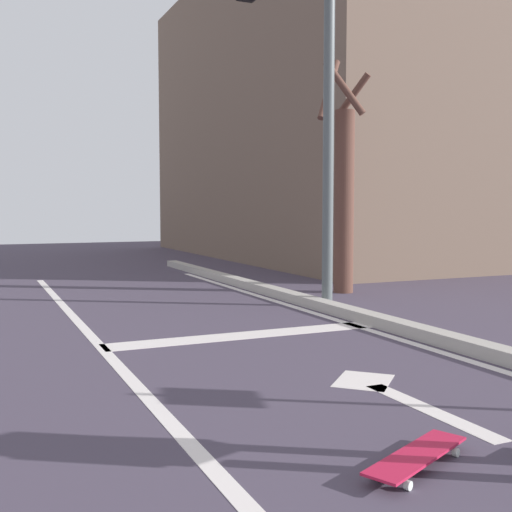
# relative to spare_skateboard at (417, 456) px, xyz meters

# --- Properties ---
(lane_line_center) EXTENTS (0.12, 20.00, 0.01)m
(lane_line_center) POSITION_rel_spare_skateboard_xyz_m (-1.06, 0.60, -0.06)
(lane_line_center) COLOR silver
(lane_line_center) RESTS_ON ground
(stop_bar) EXTENTS (3.26, 0.40, 0.01)m
(stop_bar) POSITION_rel_spare_skateboard_xyz_m (0.57, 3.80, -0.06)
(stop_bar) COLOR silver
(stop_bar) RESTS_ON ground
(lane_arrow_stem) EXTENTS (0.16, 1.40, 0.01)m
(lane_arrow_stem) POSITION_rel_spare_skateboard_xyz_m (0.73, 0.78, -0.06)
(lane_arrow_stem) COLOR silver
(lane_arrow_stem) RESTS_ON ground
(lane_arrow_head) EXTENTS (0.71, 0.71, 0.01)m
(lane_arrow_head) POSITION_rel_spare_skateboard_xyz_m (0.73, 1.63, -0.06)
(lane_arrow_head) COLOR silver
(lane_arrow_head) RESTS_ON ground
(spare_skateboard) EXTENTS (0.87, 0.55, 0.08)m
(spare_skateboard) POSITION_rel_spare_skateboard_xyz_m (0.00, 0.00, 0.00)
(spare_skateboard) COLOR #B81A3B
(spare_skateboard) RESTS_ON ground
(traffic_signal_mast) EXTENTS (5.22, 0.34, 5.26)m
(traffic_signal_mast) POSITION_rel_spare_skateboard_xyz_m (0.99, 5.30, 3.84)
(traffic_signal_mast) COLOR #51595A
(traffic_signal_mast) RESTS_ON ground
(roadside_tree) EXTENTS (1.01, 1.02, 4.07)m
(roadside_tree) POSITION_rel_spare_skateboard_xyz_m (3.58, 6.54, 1.71)
(roadside_tree) COLOR brown
(roadside_tree) RESTS_ON ground
(building_block) EXTENTS (12.04, 13.03, 8.39)m
(building_block) POSITION_rel_spare_skateboard_xyz_m (10.22, 13.99, 4.13)
(building_block) COLOR brown
(building_block) RESTS_ON ground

